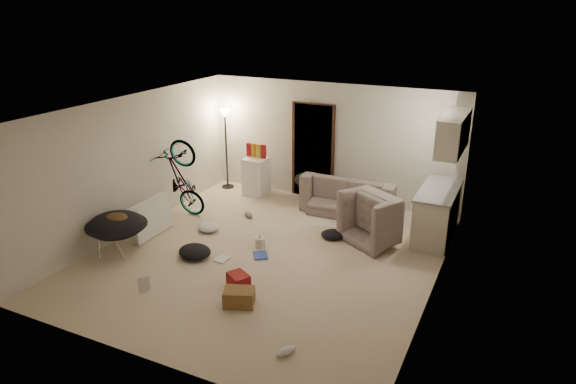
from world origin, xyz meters
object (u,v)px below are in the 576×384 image
at_px(saucer_chair, 117,230).
at_px(tv_box, 151,218).
at_px(drink_case_a, 239,297).
at_px(mini_fridge, 256,176).
at_px(drink_case_b, 238,280).
at_px(sofa, 350,199).
at_px(armchair, 384,222).
at_px(floor_lamp, 225,132).
at_px(kitchen_counter, 437,214).
at_px(juicer, 260,241).
at_px(bicycle, 183,195).

bearing_deg(saucer_chair, tv_box, 90.00).
bearing_deg(drink_case_a, tv_box, 130.95).
distance_m(mini_fridge, drink_case_b, 3.98).
bearing_deg(sofa, armchair, 134.41).
xyz_separation_m(floor_lamp, drink_case_a, (2.76, -4.16, -1.19)).
bearing_deg(kitchen_counter, drink_case_a, -120.58).
bearing_deg(juicer, mini_fridge, 120.06).
relative_size(saucer_chair, juicer, 4.01).
height_order(bicycle, juicer, bicycle).
distance_m(floor_lamp, saucer_chair, 3.76).
relative_size(bicycle, drink_case_a, 3.86).
bearing_deg(kitchen_counter, juicer, -146.70).
distance_m(kitchen_counter, tv_box, 5.20).
distance_m(drink_case_b, juicer, 1.33).
distance_m(tv_box, drink_case_a, 2.99).
relative_size(sofa, tv_box, 1.89).
relative_size(floor_lamp, drink_case_a, 4.25).
xyz_separation_m(sofa, mini_fridge, (-2.21, 0.10, 0.13)).
xyz_separation_m(armchair, juicer, (-1.85, -1.24, -0.23)).
height_order(sofa, bicycle, bicycle).
relative_size(kitchen_counter, sofa, 0.78).
relative_size(kitchen_counter, armchair, 1.44).
relative_size(kitchen_counter, bicycle, 0.91).
bearing_deg(juicer, kitchen_counter, 33.30).
bearing_deg(drink_case_b, floor_lamp, 153.80).
bearing_deg(juicer, drink_case_a, -70.93).
distance_m(bicycle, mini_fridge, 1.87).
distance_m(mini_fridge, drink_case_a, 4.50).
relative_size(sofa, mini_fridge, 2.32).
height_order(tv_box, juicer, tv_box).
relative_size(bicycle, saucer_chair, 1.61).
height_order(mini_fridge, saucer_chair, mini_fridge).
bearing_deg(drink_case_a, floor_lamp, 101.49).
height_order(armchair, drink_case_b, armchair).
height_order(mini_fridge, tv_box, mini_fridge).
xyz_separation_m(drink_case_a, juicer, (-0.60, 1.75, -0.02)).
bearing_deg(sofa, bicycle, 28.41).
xyz_separation_m(floor_lamp, saucer_chair, (0.10, -3.65, -0.88)).
height_order(armchair, mini_fridge, mini_fridge).
distance_m(kitchen_counter, mini_fridge, 4.05).
bearing_deg(armchair, tv_box, 54.40).
bearing_deg(sofa, saucer_chair, 49.05).
bearing_deg(saucer_chair, drink_case_b, -1.20).
distance_m(kitchen_counter, sofa, 1.86).
relative_size(drink_case_b, juicer, 1.32).
xyz_separation_m(sofa, drink_case_b, (-0.55, -3.50, -0.18)).
xyz_separation_m(mini_fridge, saucer_chair, (-0.72, -3.55, 0.02)).
relative_size(bicycle, mini_fridge, 2.00).
xyz_separation_m(kitchen_counter, juicer, (-2.68, -1.76, -0.34)).
bearing_deg(drink_case_a, kitchen_counter, 37.32).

